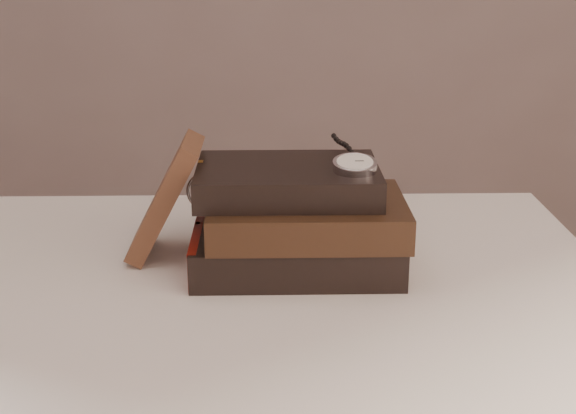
{
  "coord_description": "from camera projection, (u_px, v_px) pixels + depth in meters",
  "views": [
    {
      "loc": [
        0.1,
        -0.52,
        1.13
      ],
      "look_at": [
        0.12,
        0.37,
        0.82
      ],
      "focal_mm": 50.01,
      "sensor_mm": 36.0,
      "label": 1
    }
  ],
  "objects": [
    {
      "name": "table",
      "position": [
        193.0,
        343.0,
        0.98
      ],
      "size": [
        1.0,
        0.6,
        0.75
      ],
      "color": "white",
      "rests_on": "ground"
    },
    {
      "name": "book_stack",
      "position": [
        298.0,
        221.0,
        0.95
      ],
      "size": [
        0.25,
        0.17,
        0.12
      ],
      "color": "black",
      "rests_on": "table"
    },
    {
      "name": "journal",
      "position": [
        165.0,
        197.0,
        0.98
      ],
      "size": [
        0.09,
        0.1,
        0.15
      ],
      "primitive_type": "cube",
      "rotation": [
        0.0,
        0.49,
        -0.0
      ],
      "color": "#402418",
      "rests_on": "table"
    },
    {
      "name": "pocket_watch",
      "position": [
        354.0,
        163.0,
        0.92
      ],
      "size": [
        0.05,
        0.15,
        0.02
      ],
      "color": "silver",
      "rests_on": "book_stack"
    },
    {
      "name": "eyeglasses",
      "position": [
        227.0,
        190.0,
        1.03
      ],
      "size": [
        0.1,
        0.12,
        0.05
      ],
      "color": "silver",
      "rests_on": "book_stack"
    }
  ]
}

